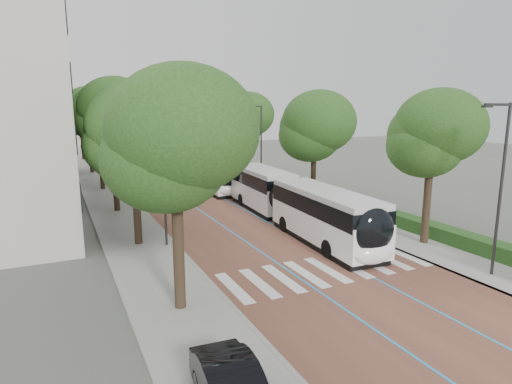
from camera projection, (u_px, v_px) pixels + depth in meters
The scene contains 20 objects.
ground at pixel (336, 278), 20.15m from camera, with size 160.00×160.00×0.00m, color #51544C.
road at pixel (154, 169), 55.62m from camera, with size 11.00×140.00×0.02m, color brown.
sidewalk_left at pixel (92, 173), 52.46m from camera, with size 4.00×140.00×0.12m, color #9C9A93.
sidewalk_right at pixel (208, 166), 58.76m from camera, with size 4.00×140.00×0.12m, color #9C9A93.
kerb_left at pixel (109, 172), 53.25m from camera, with size 0.20×140.00×0.14m, color gray.
kerb_right at pixel (195, 166), 57.96m from camera, with size 0.20×140.00×0.14m, color gray.
zebra_crossing at pixel (327, 270), 21.12m from camera, with size 10.55×3.60×0.01m.
lane_line_left at pixel (141, 170), 54.94m from camera, with size 0.12×126.00×0.01m, color #298DD0.
lane_line_right at pixel (166, 169), 56.28m from camera, with size 0.12×126.00×0.01m, color #298DD0.
hedge at pixel (471, 242), 23.87m from camera, with size 1.20×14.00×0.80m, color #1A4317.
streetlight_near at pixel (500, 177), 19.34m from camera, with size 1.82×0.20×8.00m.
streetlight_far at pixel (260, 140), 41.50m from camera, with size 1.82×0.20×8.00m.
lamp_post_left at pixel (164, 176), 23.88m from camera, with size 0.14×0.14×8.00m, color #2C2C2E.
trees_left at pixel (100, 120), 39.07m from camera, with size 5.99×60.81×9.87m.
trees_right at pixel (262, 125), 43.15m from camera, with size 6.01×47.39×9.05m.
lead_bus at pixel (295, 203), 28.53m from camera, with size 3.58×18.51×3.20m.
bus_queued_0 at pixel (212, 172), 42.15m from camera, with size 2.84×12.46×3.20m.
bus_queued_1 at pixel (172, 158), 54.01m from camera, with size 3.32×12.53×3.20m.
bus_queued_2 at pixel (149, 149), 65.46m from camera, with size 3.26×12.53×3.20m.
bus_queued_3 at pixel (137, 143), 77.79m from camera, with size 2.80×12.45×3.20m.
Camera 1 is at (-11.54, -15.54, 7.88)m, focal length 30.00 mm.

